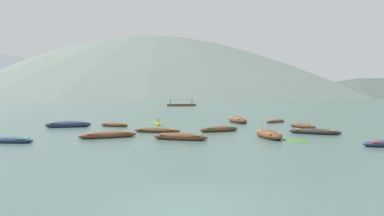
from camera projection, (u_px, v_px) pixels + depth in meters
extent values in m
plane|color=#425B56|center=(172.00, 98.00, 1503.76)|extent=(6000.00, 6000.00, 0.00)
cone|color=slate|center=(27.00, 62.00, 1335.72)|extent=(1295.97, 1295.97, 319.84)
cone|color=slate|center=(161.00, 55.00, 1404.39)|extent=(1703.73, 1703.73, 393.90)
cone|color=#56665B|center=(301.00, 50.00, 1816.77)|extent=(1881.42, 1881.42, 569.14)
ellipsoid|color=brown|center=(269.00, 135.00, 21.64)|extent=(1.45, 3.77, 0.68)
cube|color=orange|center=(269.00, 132.00, 21.64)|extent=(1.05, 2.71, 0.05)
cube|color=brown|center=(269.00, 131.00, 21.63)|extent=(0.85, 0.13, 0.04)
ellipsoid|color=brown|center=(275.00, 121.00, 35.02)|extent=(3.10, 2.59, 0.48)
cube|color=olive|center=(275.00, 120.00, 35.02)|extent=(2.23, 1.87, 0.05)
cube|color=brown|center=(275.00, 119.00, 35.01)|extent=(0.45, 0.59, 0.04)
ellipsoid|color=navy|center=(9.00, 140.00, 19.23)|extent=(3.32, 1.44, 0.44)
cube|color=#197A56|center=(9.00, 138.00, 19.23)|extent=(2.39, 1.04, 0.05)
cube|color=navy|center=(9.00, 138.00, 19.23)|extent=(0.19, 0.57, 0.04)
ellipsoid|color=#4C3323|center=(303.00, 126.00, 28.84)|extent=(1.93, 3.26, 0.51)
cube|color=orange|center=(303.00, 124.00, 28.84)|extent=(1.39, 2.34, 0.05)
cube|color=#4C3323|center=(303.00, 124.00, 28.83)|extent=(0.64, 0.29, 0.04)
ellipsoid|color=brown|center=(219.00, 129.00, 25.69)|extent=(3.73, 2.36, 0.56)
cube|color=#197A56|center=(219.00, 127.00, 25.68)|extent=(2.69, 1.70, 0.05)
cube|color=brown|center=(219.00, 127.00, 25.68)|extent=(0.36, 0.77, 0.04)
ellipsoid|color=brown|center=(237.00, 120.00, 34.97)|extent=(2.05, 4.61, 0.86)
cube|color=#B7B2A3|center=(237.00, 118.00, 34.96)|extent=(1.48, 3.32, 0.05)
cube|color=brown|center=(237.00, 117.00, 34.96)|extent=(1.01, 0.21, 0.04)
ellipsoid|color=brown|center=(180.00, 137.00, 20.60)|extent=(3.91, 2.17, 0.58)
cube|color=olive|center=(180.00, 134.00, 20.60)|extent=(2.81, 1.56, 0.05)
cube|color=brown|center=(180.00, 134.00, 20.60)|extent=(0.30, 0.68, 0.04)
ellipsoid|color=brown|center=(115.00, 125.00, 30.03)|extent=(3.17, 2.12, 0.50)
cube|color=orange|center=(115.00, 123.00, 30.03)|extent=(2.28, 1.52, 0.05)
cube|color=brown|center=(115.00, 123.00, 30.02)|extent=(0.33, 0.60, 0.04)
ellipsoid|color=#2D2826|center=(315.00, 132.00, 23.93)|extent=(3.90, 2.82, 0.51)
cube|color=olive|center=(315.00, 130.00, 23.92)|extent=(2.81, 2.03, 0.05)
cube|color=#2D2826|center=(315.00, 129.00, 23.92)|extent=(0.43, 0.70, 0.04)
ellipsoid|color=#4C3323|center=(157.00, 131.00, 24.93)|extent=(4.06, 2.12, 0.47)
cube|color=orange|center=(157.00, 129.00, 24.93)|extent=(2.92, 1.53, 0.05)
cube|color=#4C3323|center=(157.00, 128.00, 24.93)|extent=(0.28, 0.66, 0.04)
ellipsoid|color=navy|center=(68.00, 125.00, 29.48)|extent=(4.35, 2.07, 0.75)
cube|color=olive|center=(68.00, 122.00, 29.47)|extent=(3.14, 1.49, 0.05)
cube|color=navy|center=(68.00, 122.00, 29.47)|extent=(0.24, 0.93, 0.04)
ellipsoid|color=brown|center=(108.00, 135.00, 21.65)|extent=(4.13, 2.37, 0.54)
cube|color=#B22D28|center=(108.00, 133.00, 21.65)|extent=(2.97, 1.71, 0.05)
cube|color=brown|center=(108.00, 132.00, 21.65)|extent=(0.32, 0.71, 0.04)
cube|color=brown|center=(181.00, 105.00, 104.44)|extent=(9.88, 3.62, 0.90)
cylinder|color=#4C4742|center=(192.00, 102.00, 106.00)|extent=(0.10, 0.10, 1.80)
cylinder|color=#4C4742|center=(192.00, 102.00, 103.79)|extent=(0.10, 0.10, 1.80)
cylinder|color=#4C4742|center=(170.00, 102.00, 105.01)|extent=(0.10, 0.10, 1.80)
cylinder|color=#4C4742|center=(171.00, 102.00, 102.79)|extent=(0.10, 0.10, 1.80)
cube|color=#9E998E|center=(181.00, 99.00, 104.37)|extent=(8.30, 3.04, 0.12)
sphere|color=yellow|center=(159.00, 125.00, 30.88)|extent=(0.42, 0.42, 0.42)
cylinder|color=black|center=(159.00, 122.00, 30.87)|extent=(0.06, 0.06, 0.64)
ellipsoid|color=#477033|center=(157.00, 122.00, 35.21)|extent=(2.29, 3.40, 0.14)
ellipsoid|color=#38662D|center=(297.00, 141.00, 20.01)|extent=(1.71, 2.35, 0.14)
ellipsoid|color=#477033|center=(334.00, 133.00, 24.79)|extent=(1.62, 2.25, 0.14)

